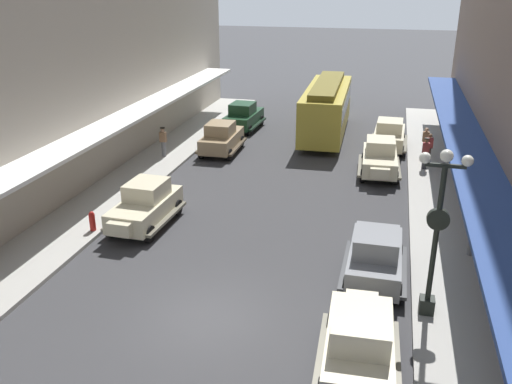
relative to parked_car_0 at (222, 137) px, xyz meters
name	(u,v)px	position (x,y,z in m)	size (l,w,h in m)	color
ground_plane	(208,317)	(4.56, -16.05, -0.94)	(200.00, 200.00, 0.00)	#38383A
sidewalk_right	(470,354)	(12.06, -16.05, -0.87)	(3.00, 60.00, 0.15)	#A8A59E
parked_car_0	(222,137)	(0.00, 0.00, 0.00)	(2.20, 4.28, 1.84)	#997F5B
parked_car_1	(244,116)	(-0.11, 5.33, 0.00)	(2.31, 4.32, 1.84)	#193D23
parked_car_2	(360,342)	(9.13, -17.43, 0.00)	(2.27, 4.31, 1.84)	beige
parked_car_3	(389,134)	(9.45, 2.97, 0.00)	(2.23, 4.29, 1.84)	beige
parked_car_4	(375,255)	(9.31, -12.54, 0.00)	(2.16, 4.27, 1.84)	slate
parked_car_6	(145,204)	(-0.06, -10.34, 0.00)	(2.25, 4.30, 1.84)	beige
parked_car_7	(380,157)	(9.07, -1.61, 0.00)	(2.29, 4.31, 1.84)	beige
streetcar	(326,107)	(5.42, 5.11, 0.96)	(2.78, 9.67, 3.46)	gold
lamp_post_with_clock	(437,228)	(10.96, -14.38, 2.04)	(1.42, 0.44, 5.16)	black
fire_hydrant	(92,221)	(-1.79, -11.62, -0.38)	(0.24, 0.24, 0.82)	#B21E19
pedestrian_0	(425,142)	(11.45, 1.69, 0.05)	(0.36, 0.24, 1.64)	#2D2D33
pedestrian_1	(425,153)	(11.37, -0.56, 0.07)	(0.36, 0.28, 1.67)	#2D2D33
pedestrian_2	(163,142)	(-2.83, -1.91, 0.07)	(0.36, 0.28, 1.67)	slate
pedestrian_3	(473,233)	(12.68, -10.17, 0.07)	(0.36, 0.28, 1.67)	slate
pedestrian_4	(429,148)	(11.60, 0.48, 0.05)	(0.36, 0.24, 1.64)	#4C4238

